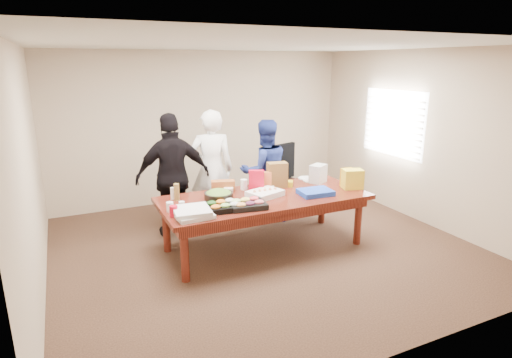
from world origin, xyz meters
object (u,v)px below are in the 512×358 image
person_right (265,171)px  sheet_cake (265,193)px  person_center (212,170)px  conference_table (264,222)px  office_chair (290,181)px  salad_bowl (219,197)px

person_right → sheet_cake: bearing=70.5°
person_center → conference_table: bearing=124.9°
office_chair → person_right: (-0.54, -0.15, 0.27)m
conference_table → sheet_cake: 0.41m
office_chair → sheet_cake: (-1.00, -1.09, 0.23)m
person_center → person_right: (0.84, -0.13, -0.09)m
conference_table → office_chair: 1.49m
sheet_cake → office_chair: bearing=29.1°
sheet_cake → salad_bowl: size_ratio=1.18×
person_right → sheet_cake: person_right is taller
conference_table → person_right: person_right is taller
office_chair → sheet_cake: office_chair is taller
office_chair → person_center: bearing=162.2°
conference_table → salad_bowl: (-0.63, 0.05, 0.44)m
conference_table → person_right: bearing=63.5°
office_chair → sheet_cake: 1.50m
person_right → conference_table: bearing=70.1°
person_center → salad_bowl: (-0.26, -1.01, -0.10)m
conference_table → salad_bowl: bearing=175.5°
person_right → sheet_cake: size_ratio=3.73×
office_chair → person_right: bearing=176.5°
conference_table → sheet_cake: size_ratio=6.34×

